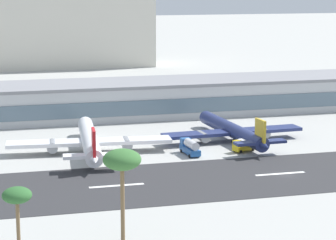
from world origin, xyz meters
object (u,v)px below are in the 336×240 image
terminal_building (135,98)px  airliner_gold_tail_gate_1 (234,131)px  service_box_truck_0 (244,145)px  palm_tree_1 (17,198)px  palm_tree_0 (122,162)px  distant_hotel_block (2,26)px  airliner_red_tail_gate_0 (90,141)px  service_fuel_truck_1 (190,147)px

terminal_building → airliner_gold_tail_gate_1: (17.54, -45.32, -2.67)m
service_box_truck_0 → palm_tree_1: 88.62m
palm_tree_0 → service_box_truck_0: bearing=52.4°
terminal_building → distant_hotel_block: distant_hotel_block is taller
airliner_red_tail_gate_0 → service_box_truck_0: (38.73, -8.01, -1.37)m
service_fuel_truck_1 → palm_tree_0: size_ratio=0.54×
distant_hotel_block → airliner_red_tail_gate_0: distant_hotel_block is taller
airliner_red_tail_gate_0 → service_fuel_truck_1: (24.34, -7.74, -1.13)m
terminal_building → palm_tree_1: size_ratio=16.99×
service_fuel_truck_1 → palm_tree_0: bearing=148.4°
terminal_building → palm_tree_1: 128.35m
airliner_red_tail_gate_0 → palm_tree_0: (-4.33, -63.91, 10.76)m
airliner_red_tail_gate_0 → service_fuel_truck_1: airliner_red_tail_gate_0 is taller
airliner_red_tail_gate_0 → palm_tree_1: 75.47m
airliner_red_tail_gate_0 → airliner_gold_tail_gate_1: (40.13, 3.15, -0.21)m
palm_tree_0 → distant_hotel_block: bearing=92.1°
palm_tree_0 → palm_tree_1: bearing=-156.5°
terminal_building → palm_tree_1: (-44.75, -120.16, 5.69)m
airliner_red_tail_gate_0 → service_box_truck_0: bearing=-96.0°
distant_hotel_block → airliner_red_tail_gate_0: 188.47m
terminal_building → airliner_red_tail_gate_0: bearing=-115.0°
service_fuel_truck_1 → palm_tree_1: palm_tree_1 is taller
distant_hotel_block → airliner_red_tail_gate_0: size_ratio=3.12×
terminal_building → service_box_truck_0: size_ratio=34.17×
terminal_building → service_box_truck_0: terminal_building is taller
service_fuel_truck_1 → palm_tree_1: (-46.50, -63.94, 9.29)m
distant_hotel_block → service_box_truck_0: size_ratio=22.95×
terminal_building → service_fuel_truck_1: terminal_building is taller
distant_hotel_block → palm_tree_0: 251.32m
service_fuel_truck_1 → airliner_red_tail_gate_0: bearing=67.8°
airliner_red_tail_gate_0 → service_fuel_truck_1: 25.57m
service_fuel_truck_1 → distant_hotel_block: bearing=6.5°
airliner_gold_tail_gate_1 → palm_tree_1: 97.72m
palm_tree_1 → service_fuel_truck_1: bearing=54.0°
palm_tree_0 → palm_tree_1: 19.62m
service_box_truck_0 → service_fuel_truck_1: service_fuel_truck_1 is taller
airliner_gold_tail_gate_1 → service_fuel_truck_1: (-15.79, -10.90, -0.93)m
airliner_red_tail_gate_0 → palm_tree_0: bearing=-178.2°
palm_tree_1 → service_box_truck_0: bearing=46.3°
palm_tree_0 → service_fuel_truck_1: bearing=63.0°
distant_hotel_block → service_fuel_truck_1: bearing=-79.0°
service_fuel_truck_1 → palm_tree_1: 79.60m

